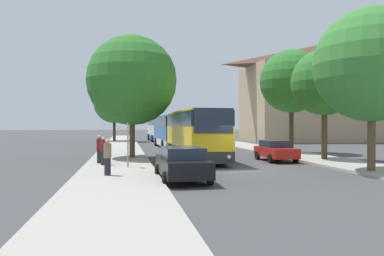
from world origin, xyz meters
TOP-DOWN VIEW (x-y plane):
  - ground_plane at (0.00, 0.00)m, footprint 300.00×300.00m
  - sidewalk_left at (-7.00, 0.00)m, footprint 4.00×120.00m
  - sidewalk_right at (7.00, 0.00)m, footprint 4.00×120.00m
  - building_right_background at (22.35, 31.59)m, footprint 21.74×11.34m
  - bus_front at (-1.63, 6.08)m, footprint 2.92×11.87m
  - bus_middle at (-1.64, 19.92)m, footprint 3.01×12.11m
  - bus_rear at (-1.51, 36.05)m, footprint 2.99×10.92m
  - parked_car_left_curb at (-4.05, -3.86)m, footprint 2.20×4.72m
  - parked_car_right_near at (3.69, 3.86)m, footprint 2.02×4.18m
  - bus_stop_sign at (-6.44, 0.63)m, footprint 0.08×0.45m
  - pedestrian_waiting_near at (-8.16, 3.12)m, footprint 0.36×0.36m
  - pedestrian_waiting_far at (-7.86, 2.04)m, footprint 0.36×0.36m
  - pedestrian_walking_back at (-7.42, -2.54)m, footprint 0.36×0.36m
  - tree_left_near at (-6.08, 7.09)m, footprint 6.57×6.57m
  - tree_left_far at (-8.09, 34.59)m, footprint 5.91×5.91m
  - tree_right_near at (7.15, 3.47)m, footprint 4.65×4.65m
  - tree_right_mid at (7.76, 10.03)m, footprint 5.53×5.53m
  - tree_right_far at (5.97, -3.22)m, footprint 5.92×5.92m

SIDE VIEW (x-z plane):
  - ground_plane at x=0.00m, z-range 0.00..0.00m
  - sidewalk_left at x=-7.00m, z-range 0.00..0.15m
  - sidewalk_right at x=7.00m, z-range 0.00..0.15m
  - parked_car_right_near at x=3.69m, z-range 0.04..1.47m
  - parked_car_left_curb at x=-4.05m, z-range 0.03..1.57m
  - pedestrian_waiting_far at x=-7.86m, z-range 0.15..1.82m
  - pedestrian_walking_back at x=-7.42m, z-range 0.16..1.89m
  - pedestrian_waiting_near at x=-8.16m, z-range 0.16..1.90m
  - bus_stop_sign at x=-6.44m, z-range 0.45..2.95m
  - bus_middle at x=-1.64m, z-range 0.12..3.55m
  - bus_rear at x=-1.51m, z-range 0.11..3.62m
  - bus_front at x=-1.63m, z-range 0.12..3.63m
  - tree_right_near at x=7.15m, z-range 1.64..9.32m
  - tree_right_far at x=5.97m, z-range 1.41..9.85m
  - tree_left_far at x=-8.09m, z-range 1.42..9.88m
  - tree_left_near at x=-6.08m, z-range 1.31..10.22m
  - tree_right_mid at x=7.76m, z-range 1.84..10.78m
  - building_right_background at x=22.35m, z-range 0.00..14.54m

